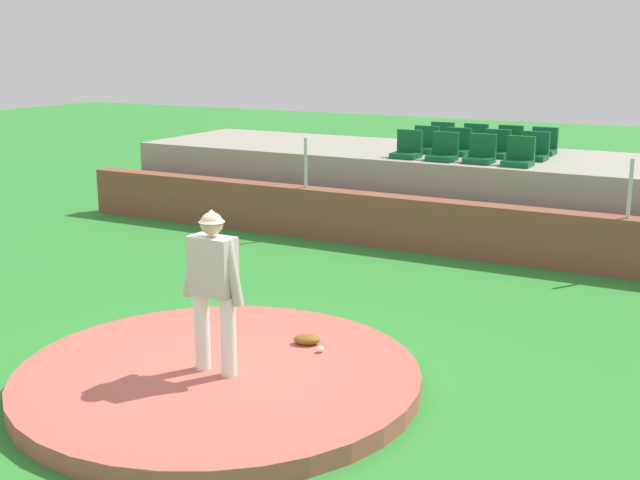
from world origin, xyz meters
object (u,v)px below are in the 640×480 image
object	(u,v)px
stadium_chair_4	(425,144)
stadium_chair_1	(443,152)
stadium_chair_7	(534,151)
baseball	(320,349)
stadium_chair_5	(457,146)
stadium_chair_3	(519,157)
stadium_chair_10	(509,144)
fielding_glove	(307,339)
stadium_chair_11	(543,146)
stadium_chair_2	(481,154)
stadium_chair_0	(407,149)
stadium_chair_8	(441,140)
stadium_chair_6	(496,149)
pitcher	(213,279)
stadium_chair_9	(474,142)

from	to	relation	value
stadium_chair_4	stadium_chair_1	bearing A→B (deg)	128.98
stadium_chair_7	baseball	bearing A→B (deg)	87.20
stadium_chair_4	stadium_chair_5	xyz separation A→B (m)	(0.65, -0.03, 0.00)
stadium_chair_3	stadium_chair_10	distance (m)	1.85
fielding_glove	stadium_chair_7	world-z (taller)	stadium_chair_7
fielding_glove	stadium_chair_11	distance (m)	8.25
stadium_chair_2	stadium_chair_5	distance (m)	1.07
fielding_glove	stadium_chair_5	world-z (taller)	stadium_chair_5
stadium_chair_0	stadium_chair_11	size ratio (longest dim) A/B	1.00
stadium_chair_1	stadium_chair_10	bearing A→B (deg)	-111.99
stadium_chair_1	stadium_chair_8	size ratio (longest dim) A/B	1.00
fielding_glove	stadium_chair_8	bearing A→B (deg)	76.45
baseball	stadium_chair_6	world-z (taller)	stadium_chair_6
fielding_glove	stadium_chair_2	bearing A→B (deg)	67.21
pitcher	stadium_chair_0	size ratio (longest dim) A/B	3.40
baseball	stadium_chair_6	bearing A→B (deg)	92.69
stadium_chair_9	stadium_chair_11	world-z (taller)	same
stadium_chair_1	stadium_chair_11	size ratio (longest dim) A/B	1.00
stadium_chair_3	stadium_chair_0	bearing A→B (deg)	-0.69
stadium_chair_1	stadium_chair_3	distance (m)	1.36
stadium_chair_6	stadium_chair_10	bearing A→B (deg)	-90.10
stadium_chair_6	stadium_chair_1	bearing A→B (deg)	51.46
stadium_chair_7	stadium_chair_9	bearing A→B (deg)	-31.30
stadium_chair_3	stadium_chair_10	world-z (taller)	same
stadium_chair_2	stadium_chair_6	distance (m)	0.84
stadium_chair_0	stadium_chair_10	size ratio (longest dim) A/B	1.00
stadium_chair_3	stadium_chair_6	distance (m)	1.10
pitcher	fielding_glove	xyz separation A→B (m)	(0.43, 1.13, -0.93)
stadium_chair_6	stadium_chair_10	size ratio (longest dim) A/B	1.00
fielding_glove	stadium_chair_8	size ratio (longest dim) A/B	0.60
stadium_chair_2	stadium_chair_9	bearing A→B (deg)	-68.34
stadium_chair_0	stadium_chair_11	distance (m)	2.66
stadium_chair_11	stadium_chair_6	bearing A→B (deg)	50.54
stadium_chair_6	stadium_chair_9	bearing A→B (deg)	-50.38
stadium_chair_0	stadium_chair_7	distance (m)	2.27
stadium_chair_0	stadium_chair_8	xyz separation A→B (m)	(0.02, 1.69, 0.00)
stadium_chair_5	stadium_chair_6	bearing A→B (deg)	-176.20
stadium_chair_11	baseball	bearing A→B (deg)	87.78
fielding_glove	stadium_chair_4	bearing A→B (deg)	77.68
fielding_glove	stadium_chair_6	xyz separation A→B (m)	(-0.10, 7.31, 1.31)
pitcher	stadium_chair_0	distance (m)	7.67
stadium_chair_5	stadium_chair_7	bearing A→B (deg)	-178.97
stadium_chair_5	stadium_chair_9	world-z (taller)	same
fielding_glove	stadium_chair_6	size ratio (longest dim) A/B	0.60
fielding_glove	stadium_chair_4	xyz separation A→B (m)	(-1.49, 7.29, 1.31)
stadium_chair_0	stadium_chair_4	distance (m)	0.83
stadium_chair_6	baseball	bearing A→B (deg)	92.69
stadium_chair_1	stadium_chair_7	size ratio (longest dim) A/B	1.00
stadium_chair_0	stadium_chair_9	size ratio (longest dim) A/B	1.00
stadium_chair_4	stadium_chair_10	xyz separation A→B (m)	(1.39, 0.88, 0.00)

